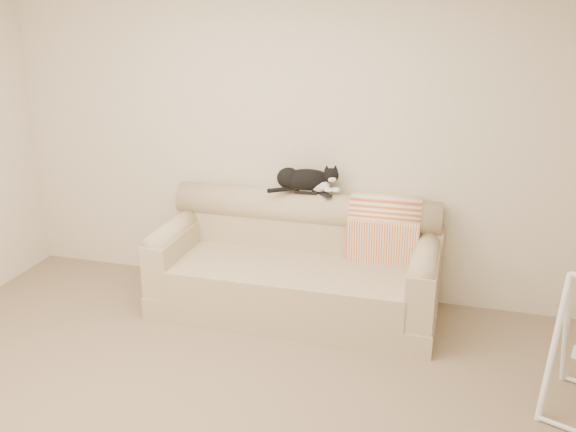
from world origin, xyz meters
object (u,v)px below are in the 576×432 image
object	(u,v)px
sofa	(297,267)
tuxedo_cat	(306,180)
remote_a	(306,192)
remote_b	(324,194)

from	to	relation	value
sofa	tuxedo_cat	distance (m)	0.70
remote_a	tuxedo_cat	bearing A→B (deg)	113.36
sofa	remote_b	xyz separation A→B (m)	(0.16, 0.21, 0.56)
remote_a	remote_b	xyz separation A→B (m)	(0.15, -0.01, -0.00)
tuxedo_cat	sofa	bearing A→B (deg)	-91.03
remote_b	tuxedo_cat	bearing A→B (deg)	170.62
sofa	remote_a	world-z (taller)	remote_a
remote_a	tuxedo_cat	xyz separation A→B (m)	(-0.01, 0.01, 0.10)
tuxedo_cat	remote_b	bearing A→B (deg)	-9.38
sofa	remote_a	size ratio (longest dim) A/B	12.02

